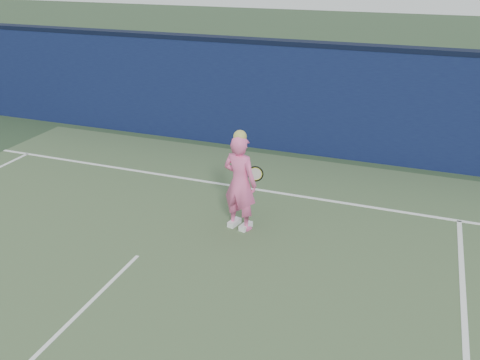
% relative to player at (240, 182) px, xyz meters
% --- Properties ---
extents(ground, '(80.00, 80.00, 0.00)m').
position_rel_player_xyz_m(ground, '(-1.19, -2.45, -0.86)').
color(ground, '#2B3E26').
rests_on(ground, ground).
extents(backstop_wall, '(24.00, 0.40, 2.50)m').
position_rel_player_xyz_m(backstop_wall, '(-1.19, 4.05, 0.39)').
color(backstop_wall, '#0D133B').
rests_on(backstop_wall, ground).
extents(wall_cap, '(24.00, 0.42, 0.10)m').
position_rel_player_xyz_m(wall_cap, '(-1.19, 4.05, 1.69)').
color(wall_cap, black).
rests_on(wall_cap, backstop_wall).
extents(player, '(0.70, 0.54, 1.78)m').
position_rel_player_xyz_m(player, '(0.00, 0.00, 0.00)').
color(player, pink).
rests_on(player, ground).
extents(racket, '(0.54, 0.12, 0.29)m').
position_rel_player_xyz_m(racket, '(0.10, 0.45, -0.01)').
color(racket, black).
rests_on(racket, ground).
extents(court_lines, '(11.00, 12.04, 0.01)m').
position_rel_player_xyz_m(court_lines, '(-1.19, -2.78, -0.85)').
color(court_lines, white).
rests_on(court_lines, court_surface).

